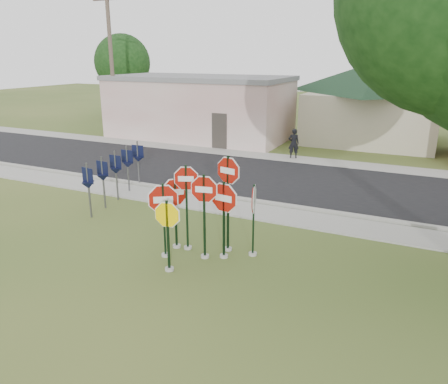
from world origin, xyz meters
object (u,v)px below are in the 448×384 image
at_px(pedestrian, 294,143).
at_px(stop_sign_left, 164,210).
at_px(stop_sign_center, 204,205).
at_px(stop_sign_yellow, 168,229).
at_px(utility_pole_near, 112,64).

bearing_deg(pedestrian, stop_sign_left, 68.60).
height_order(stop_sign_center, stop_sign_left, stop_sign_center).
xyz_separation_m(stop_sign_yellow, utility_pole_near, (-13.69, 14.93, 3.75)).
relative_size(stop_sign_yellow, stop_sign_left, 0.90).
bearing_deg(utility_pole_near, stop_sign_left, -47.33).
xyz_separation_m(stop_sign_center, stop_sign_left, (-1.07, -0.41, -0.18)).
bearing_deg(utility_pole_near, stop_sign_center, -44.24).
height_order(stop_sign_left, pedestrian, stop_sign_left).
distance_m(stop_sign_center, stop_sign_yellow, 1.27).
height_order(stop_sign_yellow, stop_sign_left, stop_sign_left).
xyz_separation_m(stop_sign_center, pedestrian, (-1.36, 13.11, -0.72)).
distance_m(stop_sign_yellow, utility_pole_near, 20.60).
height_order(stop_sign_yellow, utility_pole_near, utility_pole_near).
bearing_deg(stop_sign_left, utility_pole_near, 132.67).
relative_size(stop_sign_center, utility_pole_near, 0.27).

